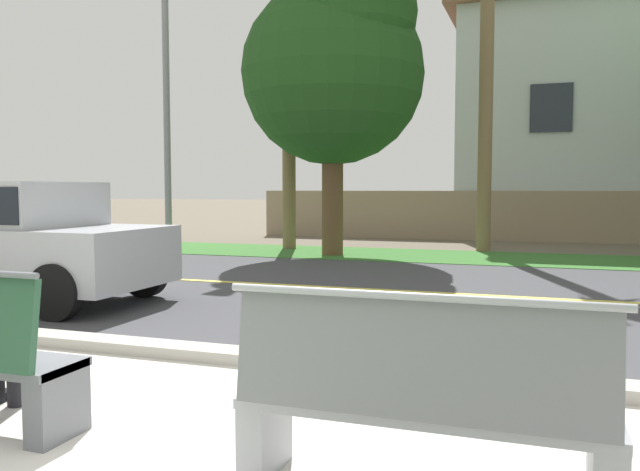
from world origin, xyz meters
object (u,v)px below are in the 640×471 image
(streetlamp, at_px, (170,68))
(bench_right, at_px, (419,408))
(car_silver_near, at_px, (1,235))
(shade_tree_far_left, at_px, (337,59))

(streetlamp, bearing_deg, bench_right, -53.56)
(car_silver_near, distance_m, shade_tree_far_left, 7.99)
(streetlamp, xyz_separation_m, shade_tree_far_left, (4.29, -0.32, -0.11))
(bench_right, bearing_deg, streetlamp, 126.44)
(car_silver_near, relative_size, shade_tree_far_left, 0.66)
(bench_right, height_order, car_silver_near, car_silver_near)
(bench_right, bearing_deg, car_silver_near, 149.05)
(car_silver_near, xyz_separation_m, streetlamp, (-1.86, 7.14, 3.48))
(bench_right, xyz_separation_m, car_silver_near, (-6.13, 3.67, 0.40))
(car_silver_near, distance_m, streetlamp, 8.16)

